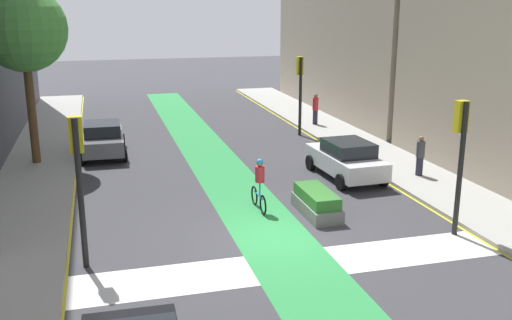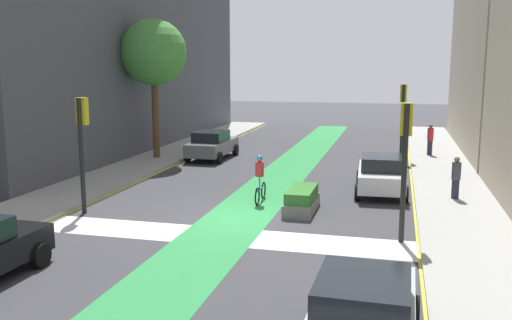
{
  "view_description": "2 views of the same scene",
  "coord_description": "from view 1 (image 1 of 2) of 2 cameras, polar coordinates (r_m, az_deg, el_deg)",
  "views": [
    {
      "loc": [
        -4.82,
        -15.7,
        6.89
      ],
      "look_at": [
        0.75,
        4.7,
        1.16
      ],
      "focal_mm": 40.73,
      "sensor_mm": 36.0,
      "label": 1
    },
    {
      "loc": [
        5.2,
        -17.83,
        5.23
      ],
      "look_at": [
        -0.43,
        4.46,
        1.29
      ],
      "focal_mm": 39.25,
      "sensor_mm": 36.0,
      "label": 2
    }
  ],
  "objects": [
    {
      "name": "sidewalk_left",
      "position": [
        17.32,
        -23.14,
        -9.31
      ],
      "size": [
        3.0,
        60.0,
        0.15
      ],
      "primitive_type": "cube",
      "color": "#9E9E99",
      "rests_on": "ground_plane"
    },
    {
      "name": "bike_lane_paint",
      "position": [
        17.81,
        1.69,
        -7.6
      ],
      "size": [
        2.4,
        60.0,
        0.01
      ],
      "primitive_type": "cube",
      "color": "#2D8C47",
      "rests_on": "ground_plane"
    },
    {
      "name": "traffic_signal_near_right",
      "position": [
        18.3,
        19.44,
        1.69
      ],
      "size": [
        0.35,
        0.52,
        4.13
      ],
      "color": "black",
      "rests_on": "ground_plane"
    },
    {
      "name": "curb_stripe_right",
      "position": [
        20.27,
        18.21,
        -5.49
      ],
      "size": [
        0.16,
        60.0,
        0.01
      ],
      "primitive_type": "cube",
      "color": "yellow",
      "rests_on": "ground_plane"
    },
    {
      "name": "car_white_right_far",
      "position": [
        23.75,
        8.85,
        0.12
      ],
      "size": [
        2.19,
        4.28,
        1.57
      ],
      "color": "silver",
      "rests_on": "ground_plane"
    },
    {
      "name": "car_grey_left_far",
      "position": [
        27.94,
        -14.79,
        2.06
      ],
      "size": [
        2.08,
        4.23,
        1.57
      ],
      "color": "slate",
      "rests_on": "ground_plane"
    },
    {
      "name": "sidewalk_right",
      "position": [
        21.09,
        21.65,
        -4.81
      ],
      "size": [
        3.0,
        60.0,
        0.15
      ],
      "primitive_type": "cube",
      "color": "#9E9E99",
      "rests_on": "ground_plane"
    },
    {
      "name": "cyclist_in_lane",
      "position": [
        19.72,
        0.33,
        -2.31
      ],
      "size": [
        0.32,
        1.73,
        1.86
      ],
      "color": "black",
      "rests_on": "ground_plane"
    },
    {
      "name": "curb_stripe_left",
      "position": [
        17.18,
        -18.11,
        -9.27
      ],
      "size": [
        0.16,
        60.0,
        0.01
      ],
      "primitive_type": "cube",
      "color": "yellow",
      "rests_on": "ground_plane"
    },
    {
      "name": "crosswalk_band",
      "position": [
        16.07,
        3.78,
        -10.25
      ],
      "size": [
        12.0,
        1.8,
        0.01
      ],
      "primitive_type": "cube",
      "color": "silver",
      "rests_on": "ground_plane"
    },
    {
      "name": "traffic_signal_near_left",
      "position": [
        15.75,
        -17.08,
        -0.29
      ],
      "size": [
        0.35,
        0.52,
        4.09
      ],
      "color": "black",
      "rests_on": "ground_plane"
    },
    {
      "name": "median_planter",
      "position": [
        19.65,
        5.97,
        -4.2
      ],
      "size": [
        0.99,
        2.47,
        0.85
      ],
      "color": "slate",
      "rests_on": "ground_plane"
    },
    {
      "name": "pedestrian_sidewalk_right_a",
      "position": [
        33.45,
        5.86,
        5.04
      ],
      "size": [
        0.34,
        0.34,
        1.78
      ],
      "color": "#262638",
      "rests_on": "sidewalk_right"
    },
    {
      "name": "traffic_signal_far_right",
      "position": [
        31.01,
        4.33,
        7.78
      ],
      "size": [
        0.35,
        0.52,
        4.18
      ],
      "color": "black",
      "rests_on": "ground_plane"
    },
    {
      "name": "pedestrian_sidewalk_right_b",
      "position": [
        24.22,
        15.82,
        0.44
      ],
      "size": [
        0.34,
        0.34,
        1.63
      ],
      "color": "#262638",
      "rests_on": "sidewalk_right"
    },
    {
      "name": "street_tree_near",
      "position": [
        26.36,
        -21.88,
        11.78
      ],
      "size": [
        3.57,
        3.57,
        7.5
      ],
      "color": "brown",
      "rests_on": "sidewalk_left"
    },
    {
      "name": "ground_plane",
      "position": [
        17.81,
        1.68,
        -7.61
      ],
      "size": [
        120.0,
        120.0,
        0.0
      ],
      "primitive_type": "plane",
      "color": "#38383D"
    }
  ]
}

